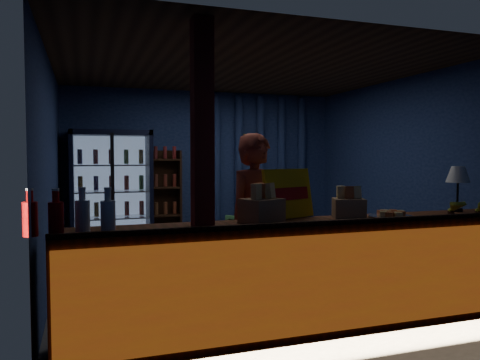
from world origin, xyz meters
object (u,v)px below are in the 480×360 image
object	(u,v)px
shopkeeper	(257,224)
green_chair	(253,232)
pastry_tray	(391,216)
table_lamp	(458,176)

from	to	relation	value
shopkeeper	green_chair	world-z (taller)	shopkeeper
shopkeeper	pastry_tray	bearing A→B (deg)	-45.30
shopkeeper	pastry_tray	world-z (taller)	shopkeeper
pastry_tray	table_lamp	distance (m)	1.02
green_chair	table_lamp	size ratio (longest dim) A/B	1.46
shopkeeper	pastry_tray	xyz separation A→B (m)	(1.08, -0.59, 0.11)
pastry_tray	table_lamp	size ratio (longest dim) A/B	0.88
shopkeeper	table_lamp	xyz separation A→B (m)	(2.02, -0.39, 0.44)
green_chair	pastry_tray	distance (m)	3.40
green_chair	table_lamp	world-z (taller)	table_lamp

